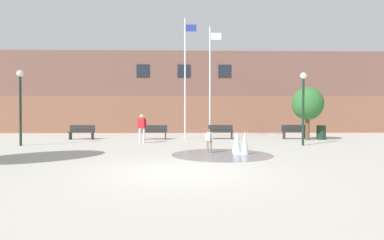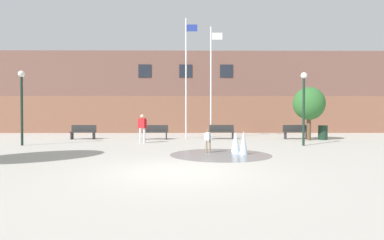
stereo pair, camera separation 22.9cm
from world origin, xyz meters
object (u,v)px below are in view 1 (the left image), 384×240
object	(u,v)px
park_bench_center	(221,132)
park_bench_under_right_flagpole	(294,132)
park_bench_under_left_flagpole	(155,132)
lamp_post_right_lane	(303,98)
trash_can	(321,132)
flagpole_left	(186,75)
adult_in_red	(142,126)
child_in_fountain	(209,139)
street_tree_near_building	(308,104)
flagpole_right	(210,79)
lamp_post_left_lane	(20,96)
park_bench_left_of_flagpoles	(82,132)

from	to	relation	value
park_bench_center	park_bench_under_right_flagpole	xyz separation A→B (m)	(4.78, -0.07, 0.00)
park_bench_under_left_flagpole	lamp_post_right_lane	xyz separation A→B (m)	(7.98, -3.98, 1.97)
trash_can	lamp_post_right_lane	bearing A→B (deg)	-125.76
park_bench_under_right_flagpole	flagpole_left	bearing A→B (deg)	175.68
park_bench_under_left_flagpole	adult_in_red	size ratio (longest dim) A/B	1.01
child_in_fountain	park_bench_under_right_flagpole	bearing A→B (deg)	164.30
park_bench_center	adult_in_red	xyz separation A→B (m)	(-4.71, -2.71, 0.45)
park_bench_under_left_flagpole	child_in_fountain	distance (m)	7.41
park_bench_under_right_flagpole	adult_in_red	bearing A→B (deg)	-164.49
park_bench_under_right_flagpole	child_in_fountain	distance (m)	9.23
street_tree_near_building	flagpole_left	bearing A→B (deg)	169.76
park_bench_under_right_flagpole	flagpole_right	world-z (taller)	flagpole_right
lamp_post_left_lane	trash_can	bearing A→B (deg)	11.31
adult_in_red	lamp_post_right_lane	bearing A→B (deg)	-170.41
trash_can	street_tree_near_building	xyz separation A→B (m)	(-1.01, -0.32, 1.80)
park_bench_under_right_flagpole	flagpole_right	size ratio (longest dim) A/B	0.22
park_bench_under_left_flagpole	park_bench_center	world-z (taller)	same
park_bench_under_left_flagpole	park_bench_under_right_flagpole	world-z (taller)	same
adult_in_red	lamp_post_right_lane	xyz separation A→B (m)	(8.43, -1.48, 1.51)
flagpole_left	lamp_post_left_lane	distance (m)	9.63
adult_in_red	flagpole_left	xyz separation A→B (m)	(2.42, 3.17, 3.27)
child_in_fountain	flagpole_right	distance (m)	8.21
park_bench_under_right_flagpole	child_in_fountain	size ratio (longest dim) A/B	1.62
adult_in_red	lamp_post_right_lane	distance (m)	8.69
park_bench_center	lamp_post_left_lane	distance (m)	11.56
lamp_post_left_lane	trash_can	size ratio (longest dim) A/B	4.24
flagpole_right	park_bench_left_of_flagpoles	bearing A→B (deg)	-176.30
adult_in_red	park_bench_under_left_flagpole	bearing A→B (deg)	-80.54
flagpole_right	trash_can	world-z (taller)	flagpole_right
park_bench_center	flagpole_left	world-z (taller)	flagpole_left
adult_in_red	lamp_post_right_lane	size ratio (longest dim) A/B	0.43
park_bench_center	flagpole_left	distance (m)	4.40
park_bench_under_left_flagpole	lamp_post_right_lane	distance (m)	9.13
adult_in_red	park_bench_under_right_flagpole	bearing A→B (deg)	-144.93
park_bench_under_left_flagpole	park_bench_under_right_flagpole	xyz separation A→B (m)	(9.05, 0.14, 0.00)
adult_in_red	park_bench_left_of_flagpoles	bearing A→B (deg)	-12.43
park_bench_under_left_flagpole	park_bench_center	distance (m)	4.27
park_bench_center	park_bench_left_of_flagpoles	bearing A→B (deg)	-179.53
street_tree_near_building	park_bench_under_left_flagpole	bearing A→B (deg)	175.83
lamp_post_right_lane	street_tree_near_building	bearing A→B (deg)	64.33
lamp_post_right_lane	street_tree_near_building	xyz separation A→B (m)	(1.58, 3.28, -0.19)
park_bench_under_right_flagpole	street_tree_near_building	bearing A→B (deg)	-58.61
child_in_fountain	lamp_post_right_lane	distance (m)	6.06
flagpole_right	street_tree_near_building	xyz separation A→B (m)	(5.93, -1.37, -1.68)
park_bench_center	lamp_post_right_lane	world-z (taller)	lamp_post_right_lane
park_bench_left_of_flagpoles	park_bench_under_right_flagpole	xyz separation A→B (m)	(13.71, 0.00, 0.00)
trash_can	adult_in_red	bearing A→B (deg)	-169.14
adult_in_red	flagpole_left	distance (m)	5.16
lamp_post_right_lane	street_tree_near_building	world-z (taller)	lamp_post_right_lane
adult_in_red	flagpole_left	bearing A→B (deg)	-107.84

